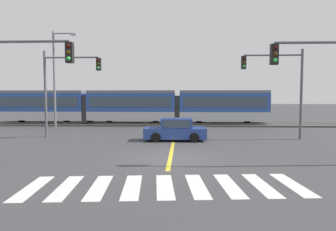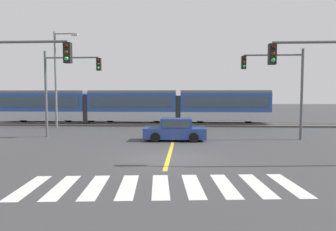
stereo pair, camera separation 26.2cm
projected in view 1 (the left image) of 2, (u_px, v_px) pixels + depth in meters
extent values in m
plane|color=#3D3D3F|center=(170.00, 158.00, 14.76)|extent=(200.00, 200.00, 0.00)
cube|color=#4C4742|center=(177.00, 124.00, 31.32)|extent=(120.00, 4.00, 0.18)
cube|color=#939399|center=(177.00, 123.00, 30.60)|extent=(120.00, 0.08, 0.10)
cube|color=#939399|center=(177.00, 122.00, 32.03)|extent=(120.00, 0.08, 0.10)
cube|color=#B7BAC1|center=(44.00, 115.00, 31.94)|extent=(9.00, 2.60, 0.90)
cube|color=#284C9E|center=(44.00, 102.00, 31.85)|extent=(9.00, 2.60, 1.90)
cube|color=#384756|center=(38.00, 102.00, 30.53)|extent=(8.28, 0.04, 1.04)
cube|color=slate|center=(43.00, 92.00, 31.78)|extent=(9.00, 2.39, 0.28)
cylinder|color=black|center=(67.00, 120.00, 31.85)|extent=(0.70, 0.20, 0.70)
cylinder|color=black|center=(22.00, 119.00, 32.09)|extent=(0.70, 0.20, 0.70)
cube|color=#B7BAC1|center=(132.00, 116.00, 31.49)|extent=(9.00, 2.60, 0.90)
cube|color=#284C9E|center=(132.00, 102.00, 31.40)|extent=(9.00, 2.60, 1.90)
cube|color=#384756|center=(130.00, 102.00, 30.08)|extent=(8.28, 0.04, 1.04)
cube|color=slate|center=(132.00, 92.00, 31.33)|extent=(9.00, 2.39, 0.28)
cylinder|color=black|center=(156.00, 120.00, 31.40)|extent=(0.70, 0.20, 0.70)
cylinder|color=black|center=(109.00, 120.00, 31.64)|extent=(0.70, 0.20, 0.70)
cube|color=#B7BAC1|center=(223.00, 116.00, 31.04)|extent=(9.00, 2.60, 0.90)
cube|color=#284C9E|center=(223.00, 102.00, 30.94)|extent=(9.00, 2.60, 1.90)
cube|color=#384756|center=(225.00, 102.00, 29.63)|extent=(8.28, 0.04, 1.04)
cube|color=slate|center=(223.00, 92.00, 30.87)|extent=(9.00, 2.39, 0.28)
cylinder|color=black|center=(247.00, 120.00, 30.95)|extent=(0.70, 0.20, 0.70)
cylinder|color=black|center=(199.00, 120.00, 31.18)|extent=(0.70, 0.20, 0.70)
cube|color=#2D2D2D|center=(88.00, 109.00, 31.67)|extent=(0.50, 2.34, 2.80)
cube|color=#2D2D2D|center=(177.00, 109.00, 31.22)|extent=(0.50, 2.34, 2.80)
cube|color=silver|center=(32.00, 188.00, 9.92)|extent=(0.82, 2.84, 0.01)
cube|color=silver|center=(66.00, 187.00, 9.97)|extent=(0.82, 2.84, 0.01)
cube|color=silver|center=(99.00, 187.00, 10.02)|extent=(0.82, 2.84, 0.01)
cube|color=silver|center=(132.00, 187.00, 10.07)|extent=(0.82, 2.84, 0.01)
cube|color=silver|center=(165.00, 186.00, 10.11)|extent=(0.82, 2.84, 0.01)
cube|color=silver|center=(197.00, 186.00, 10.16)|extent=(0.82, 2.84, 0.01)
cube|color=silver|center=(229.00, 185.00, 10.21)|extent=(0.82, 2.84, 0.01)
cube|color=silver|center=(261.00, 185.00, 10.26)|extent=(0.82, 2.84, 0.01)
cube|color=silver|center=(292.00, 184.00, 10.31)|extent=(0.82, 2.84, 0.01)
cube|color=gold|center=(174.00, 140.00, 20.72)|extent=(0.20, 17.29, 0.01)
cube|color=#284293|center=(175.00, 133.00, 20.47)|extent=(4.23, 1.77, 0.72)
cube|color=#284293|center=(177.00, 123.00, 20.42)|extent=(2.13, 1.56, 0.64)
cube|color=#384756|center=(162.00, 123.00, 20.45)|extent=(0.13, 1.43, 0.52)
cube|color=#384756|center=(176.00, 124.00, 19.65)|extent=(1.79, 0.07, 0.48)
cylinder|color=black|center=(156.00, 137.00, 19.67)|extent=(0.64, 0.23, 0.64)
cylinder|color=black|center=(158.00, 134.00, 21.37)|extent=(0.64, 0.23, 0.64)
cylinder|color=black|center=(194.00, 138.00, 19.60)|extent=(0.64, 0.23, 0.64)
cylinder|color=black|center=(193.00, 134.00, 21.29)|extent=(0.64, 0.23, 0.64)
cylinder|color=#515459|center=(45.00, 94.00, 21.97)|extent=(0.18, 0.18, 6.33)
cylinder|color=#515459|center=(71.00, 57.00, 21.70)|extent=(4.00, 0.12, 0.12)
cube|color=black|center=(99.00, 64.00, 21.64)|extent=(0.32, 0.28, 0.90)
sphere|color=#360605|center=(98.00, 60.00, 21.47)|extent=(0.18, 0.18, 0.18)
sphere|color=#3A2706|center=(98.00, 64.00, 21.49)|extent=(0.18, 0.18, 0.18)
sphere|color=green|center=(98.00, 68.00, 21.51)|extent=(0.18, 0.18, 0.18)
cylinder|color=#515459|center=(30.00, 42.00, 13.17)|extent=(3.50, 0.12, 0.12)
cube|color=black|center=(70.00, 53.00, 13.12)|extent=(0.32, 0.28, 0.90)
sphere|color=#360605|center=(68.00, 46.00, 12.96)|extent=(0.18, 0.18, 0.18)
sphere|color=#3A2706|center=(68.00, 52.00, 12.97)|extent=(0.18, 0.18, 0.18)
sphere|color=green|center=(68.00, 58.00, 12.99)|extent=(0.18, 0.18, 0.18)
cylinder|color=#515459|center=(301.00, 95.00, 20.78)|extent=(0.18, 0.18, 6.29)
cylinder|color=#515459|center=(273.00, 55.00, 20.70)|extent=(4.00, 0.12, 0.12)
cube|color=black|center=(244.00, 63.00, 20.82)|extent=(0.32, 0.28, 0.90)
sphere|color=#360605|center=(244.00, 58.00, 20.66)|extent=(0.18, 0.18, 0.18)
sphere|color=#3A2706|center=(244.00, 62.00, 20.68)|extent=(0.18, 0.18, 0.18)
sphere|color=green|center=(244.00, 66.00, 20.69)|extent=(0.18, 0.18, 0.18)
cylinder|color=#515459|center=(316.00, 42.00, 12.93)|extent=(3.50, 0.12, 0.12)
cube|color=black|center=(274.00, 54.00, 13.05)|extent=(0.32, 0.28, 0.90)
sphere|color=#360605|center=(275.00, 48.00, 12.88)|extent=(0.18, 0.18, 0.18)
sphere|color=#3A2706|center=(275.00, 54.00, 12.90)|extent=(0.18, 0.18, 0.18)
sphere|color=green|center=(275.00, 60.00, 12.92)|extent=(0.18, 0.18, 0.18)
cylinder|color=slate|center=(54.00, 80.00, 28.45)|extent=(0.20, 0.20, 9.12)
cylinder|color=slate|center=(63.00, 33.00, 28.12)|extent=(1.96, 0.12, 0.12)
cube|color=#B2B2B7|center=(74.00, 34.00, 28.08)|extent=(0.56, 0.28, 0.20)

